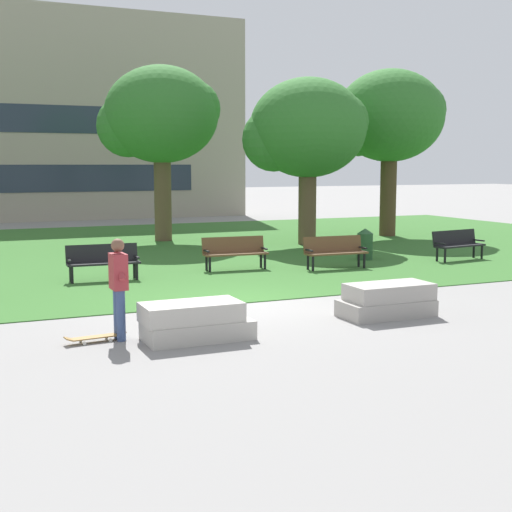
# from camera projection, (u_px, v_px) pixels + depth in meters

# --- Properties ---
(ground_plane) EXTENTS (140.00, 140.00, 0.00)m
(ground_plane) POSITION_uv_depth(u_px,v_px,m) (236.00, 304.00, 15.00)
(ground_plane) COLOR gray
(grass_lawn) EXTENTS (40.00, 20.00, 0.02)m
(grass_lawn) POSITION_uv_depth(u_px,v_px,m) (125.00, 251.00, 24.09)
(grass_lawn) COLOR #336628
(grass_lawn) RESTS_ON ground
(concrete_block_center) EXTENTS (1.84, 0.90, 0.64)m
(concrete_block_center) POSITION_uv_depth(u_px,v_px,m) (195.00, 322.00, 11.94)
(concrete_block_center) COLOR #B2ADA3
(concrete_block_center) RESTS_ON ground
(concrete_block_left) EXTENTS (1.80, 0.90, 0.64)m
(concrete_block_left) POSITION_uv_depth(u_px,v_px,m) (387.00, 301.00, 13.79)
(concrete_block_left) COLOR #9E9991
(concrete_block_left) RESTS_ON ground
(person_skateboarder) EXTENTS (0.25, 0.60, 1.71)m
(person_skateboarder) POSITION_uv_depth(u_px,v_px,m) (119.00, 283.00, 11.87)
(person_skateboarder) COLOR #384C7A
(person_skateboarder) RESTS_ON ground
(skateboard) EXTENTS (1.04, 0.31, 0.14)m
(skateboard) POSITION_uv_depth(u_px,v_px,m) (95.00, 337.00, 11.81)
(skateboard) COLOR olive
(skateboard) RESTS_ON ground
(park_bench_near_left) EXTENTS (1.82, 0.61, 0.90)m
(park_bench_near_left) POSITION_uv_depth(u_px,v_px,m) (335.00, 250.00, 19.96)
(park_bench_near_left) COLOR brown
(park_bench_near_left) RESTS_ON grass_lawn
(park_bench_near_right) EXTENTS (1.82, 0.62, 0.90)m
(park_bench_near_right) POSITION_uv_depth(u_px,v_px,m) (103.00, 260.00, 17.94)
(park_bench_near_right) COLOR black
(park_bench_near_right) RESTS_ON grass_lawn
(park_bench_far_left) EXTENTS (1.83, 0.65, 0.90)m
(park_bench_far_left) POSITION_uv_depth(u_px,v_px,m) (235.00, 251.00, 19.79)
(park_bench_far_left) COLOR brown
(park_bench_far_left) RESTS_ON grass_lawn
(park_bench_far_right) EXTENTS (1.86, 0.78, 0.90)m
(park_bench_far_right) POSITION_uv_depth(u_px,v_px,m) (457.00, 243.00, 21.77)
(park_bench_far_right) COLOR black
(park_bench_far_right) RESTS_ON grass_lawn
(tree_near_right) EXTENTS (4.55, 4.33, 6.68)m
(tree_near_right) POSITION_uv_depth(u_px,v_px,m) (389.00, 118.00, 28.57)
(tree_near_right) COLOR #4C3823
(tree_near_right) RESTS_ON grass_lawn
(tree_near_left) EXTENTS (4.40, 4.19, 5.99)m
(tree_near_left) POSITION_uv_depth(u_px,v_px,m) (306.00, 130.00, 25.54)
(tree_near_left) COLOR brown
(tree_near_left) RESTS_ON grass_lawn
(tree_far_right) EXTENTS (4.50, 4.28, 6.59)m
(tree_far_right) POSITION_uv_depth(u_px,v_px,m) (160.00, 117.00, 26.73)
(tree_far_right) COLOR brown
(tree_far_right) RESTS_ON grass_lawn
(trash_bin) EXTENTS (0.49, 0.49, 0.96)m
(trash_bin) POSITION_uv_depth(u_px,v_px,m) (365.00, 244.00, 21.82)
(trash_bin) COLOR #234C28
(trash_bin) RESTS_ON grass_lawn
(building_facade_distant) EXTENTS (26.12, 1.03, 10.93)m
(building_facade_distant) POSITION_uv_depth(u_px,v_px,m) (0.00, 113.00, 35.46)
(building_facade_distant) COLOR gray
(building_facade_distant) RESTS_ON ground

